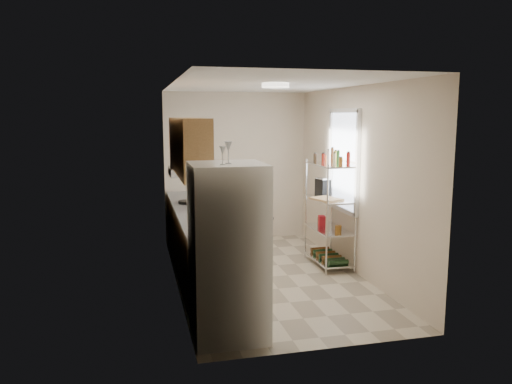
# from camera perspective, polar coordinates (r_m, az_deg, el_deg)

# --- Properties ---
(room) EXTENTS (2.52, 4.42, 2.62)m
(room) POSITION_cam_1_polar(r_m,az_deg,el_deg) (6.68, 1.46, 0.98)
(room) COLOR beige
(room) RESTS_ON ground
(counter_run) EXTENTS (0.63, 3.51, 0.90)m
(counter_run) POSITION_cam_1_polar(r_m,az_deg,el_deg) (7.09, -6.72, -5.59)
(counter_run) COLOR tan
(counter_run) RESTS_ON ground
(upper_cabinets) EXTENTS (0.33, 2.20, 0.72)m
(upper_cabinets) POSITION_cam_1_polar(r_m,az_deg,el_deg) (6.53, -7.76, 5.23)
(upper_cabinets) COLOR tan
(upper_cabinets) RESTS_ON room
(range_hood) EXTENTS (0.50, 0.60, 0.12)m
(range_hood) POSITION_cam_1_polar(r_m,az_deg,el_deg) (7.37, -7.92, 2.34)
(range_hood) COLOR #B7BABC
(range_hood) RESTS_ON room
(window) EXTENTS (0.06, 1.00, 1.46)m
(window) POSITION_cam_1_polar(r_m,az_deg,el_deg) (7.38, 9.98, 3.56)
(window) COLOR white
(window) RESTS_ON room
(bakers_rack) EXTENTS (0.45, 0.90, 1.73)m
(bakers_rack) POSITION_cam_1_polar(r_m,az_deg,el_deg) (7.30, 8.48, 0.04)
(bakers_rack) COLOR silver
(bakers_rack) RESTS_ON ground
(ceiling_dome) EXTENTS (0.34, 0.34, 0.05)m
(ceiling_dome) POSITION_cam_1_polar(r_m,az_deg,el_deg) (6.34, 2.23, 12.07)
(ceiling_dome) COLOR white
(ceiling_dome) RESTS_ON room
(refrigerator) EXTENTS (0.72, 0.72, 1.75)m
(refrigerator) POSITION_cam_1_polar(r_m,az_deg,el_deg) (4.96, -3.22, -6.80)
(refrigerator) COLOR white
(refrigerator) RESTS_ON ground
(wine_glass_a) EXTENTS (0.06, 0.06, 0.18)m
(wine_glass_a) POSITION_cam_1_polar(r_m,az_deg,el_deg) (4.63, -3.84, 4.19)
(wine_glass_a) COLOR silver
(wine_glass_a) RESTS_ON refrigerator
(wine_glass_b) EXTENTS (0.08, 0.08, 0.21)m
(wine_glass_b) POSITION_cam_1_polar(r_m,az_deg,el_deg) (4.73, -3.18, 4.51)
(wine_glass_b) COLOR silver
(wine_glass_b) RESTS_ON refrigerator
(rice_cooker) EXTENTS (0.26, 0.26, 0.21)m
(rice_cooker) POSITION_cam_1_polar(r_m,az_deg,el_deg) (7.00, -6.63, -1.14)
(rice_cooker) COLOR silver
(rice_cooker) RESTS_ON counter_run
(frying_pan_large) EXTENTS (0.26, 0.26, 0.04)m
(frying_pan_large) POSITION_cam_1_polar(r_m,az_deg,el_deg) (7.52, -7.96, -1.14)
(frying_pan_large) COLOR black
(frying_pan_large) RESTS_ON counter_run
(frying_pan_small) EXTENTS (0.26, 0.26, 0.05)m
(frying_pan_small) POSITION_cam_1_polar(r_m,az_deg,el_deg) (7.39, -7.02, -1.27)
(frying_pan_small) COLOR black
(frying_pan_small) RESTS_ON counter_run
(cutting_board) EXTENTS (0.44, 0.49, 0.03)m
(cutting_board) POSITION_cam_1_polar(r_m,az_deg,el_deg) (7.16, 8.04, -0.80)
(cutting_board) COLOR tan
(cutting_board) RESTS_ON bakers_rack
(espresso_machine) EXTENTS (0.19, 0.25, 0.26)m
(espresso_machine) POSITION_cam_1_polar(r_m,az_deg,el_deg) (7.56, 7.66, 0.62)
(espresso_machine) COLOR black
(espresso_machine) RESTS_ON bakers_rack
(storage_bag) EXTENTS (0.11, 0.14, 0.15)m
(storage_bag) POSITION_cam_1_polar(r_m,az_deg,el_deg) (7.59, 7.52, -3.24)
(storage_bag) COLOR #A7141B
(storage_bag) RESTS_ON bakers_rack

